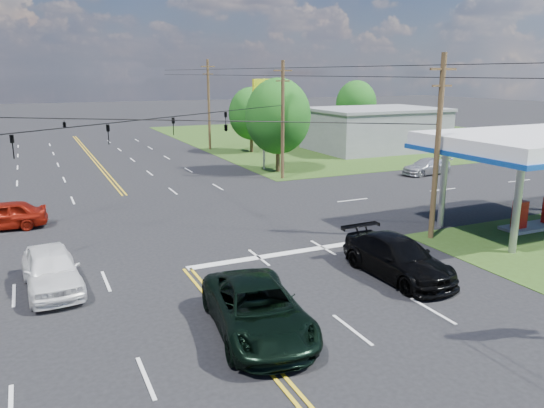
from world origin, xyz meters
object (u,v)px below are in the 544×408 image
pole_se (437,146)px  pickup_dkgreen (257,309)px  retail_ne (375,130)px  pole_right_far (209,104)px  tree_right_a (278,116)px  tree_far_r (356,104)px  pole_ne (283,119)px  tree_right_b (251,114)px  pickup_white (51,270)px  gas_canopy (543,145)px  suv_black (398,257)px

pole_se → pickup_dkgreen: pole_se is taller
retail_ne → pole_right_far: pole_right_far is taller
tree_right_a → tree_far_r: size_ratio=1.07×
pole_ne → pickup_dkgreen: size_ratio=1.54×
pole_ne → pole_right_far: 19.00m
retail_ne → tree_right_b: bearing=163.5°
pole_right_far → tree_right_b: 5.40m
pickup_white → gas_canopy: bearing=-8.0°
retail_ne → tree_far_r: bearing=68.2°
pickup_dkgreen → pickup_white: pickup_white is taller
pole_right_far → tree_right_a: pole_right_far is taller
pickup_white → pickup_dkgreen: bearing=-51.9°
gas_canopy → tree_right_b: (-3.00, 34.00, -0.49)m
retail_ne → pickup_white: (-35.55, -28.00, -1.34)m
tree_right_b → tree_right_a: bearing=-101.8°
suv_black → tree_right_b: bearing=74.9°
retail_ne → pole_ne: 20.43m
gas_canopy → tree_right_a: 22.68m
pickup_dkgreen → suv_black: (7.48, 2.21, -0.01)m
retail_ne → suv_black: bearing=-124.0°
pole_se → pole_ne: 18.00m
pole_se → suv_black: size_ratio=1.63×
tree_far_r → suv_black: 50.08m
pickup_white → suv_black: bearing=-22.3°
pole_ne → pickup_white: 25.49m
pole_ne → tree_right_b: pole_ne is taller
tree_far_r → pickup_dkgreen: 56.09m
pole_ne → tree_far_r: 29.70m
pole_se → pole_right_far: size_ratio=0.95×
gas_canopy → pickup_dkgreen: size_ratio=1.97×
tree_far_r → suv_black: bearing=-121.4°
pole_se → tree_right_a: (1.00, 21.00, -0.05)m
pole_right_far → tree_right_a: 16.03m
retail_ne → pole_right_far: 19.02m
pole_right_far → tree_right_b: size_ratio=1.41×
pole_ne → pickup_white: size_ratio=1.87×
pole_right_far → pickup_dkgreen: (-12.50, -42.83, -4.31)m
retail_ne → pickup_dkgreen: 45.66m
tree_right_b → tree_far_r: 18.50m
retail_ne → gas_canopy: (-10.50, -30.00, 2.51)m
pole_ne → tree_far_r: (21.00, 21.00, -0.37)m
tree_far_r → pickup_dkgreen: size_ratio=1.24×
tree_right_a → pickup_white: tree_right_a is taller
tree_far_r → tree_right_b: bearing=-161.1°
gas_canopy → tree_far_r: bearing=70.1°
tree_right_a → retail_ne: bearing=26.6°
pole_right_far → tree_right_b: (3.50, -4.00, -0.95)m
pickup_white → pole_se: bearing=-6.5°
suv_black → tree_right_a: bearing=74.3°
gas_canopy → pickup_dkgreen: gas_canopy is taller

